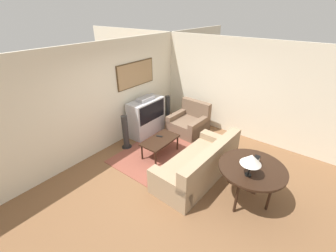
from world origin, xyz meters
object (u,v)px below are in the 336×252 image
Objects in this scene: coffee_table at (160,141)px; console_table at (252,170)px; speaker_tower_left at (126,133)px; speaker_tower_right at (168,111)px; table_lamp at (251,159)px; couch at (199,165)px; armchair at (189,123)px; tv at (146,117)px; mantel_clock at (256,161)px.

console_table is (-0.15, -2.31, 0.33)m from coffee_table.
speaker_tower_left and speaker_tower_right have the same top height.
table_lamp is at bearing -120.69° from speaker_tower_right.
speaker_tower_right is (1.66, 2.15, 0.13)m from couch.
speaker_tower_left is 1.00× the size of speaker_tower_right.
speaker_tower_right is (0.05, 0.85, 0.16)m from armchair.
table_lamp is at bearing -92.21° from speaker_tower_left.
tv reaches higher than couch.
mantel_clock is (0.35, -0.00, -0.25)m from table_lamp.
speaker_tower_right is (1.81, 0.00, 0.00)m from speaker_tower_left.
tv is 3.55m from table_lamp.
speaker_tower_left reaches higher than console_table.
speaker_tower_right reaches higher than coffee_table.
table_lamp is 0.42m from mantel_clock.
couch is 12.10× the size of mantel_clock.
mantel_clock is (-0.07, -2.32, 0.49)m from coffee_table.
couch is 1.17m from console_table.
table_lamp reaches higher than mantel_clock.
mantel_clock is 3.30m from speaker_tower_left.
console_table is (-0.01, -1.09, 0.43)m from couch.
armchair is 5.59× the size of mantel_clock.
armchair is 2.93m from console_table.
speaker_tower_left is at bearing 93.88° from mantel_clock.
mantel_clock is at bearing -86.12° from speaker_tower_left.
mantel_clock is 3.65m from speaker_tower_right.
console_table is at bearing 1.88° from table_lamp.
table_lamp is at bearing 77.89° from couch.
mantel_clock is at bearing -0.14° from table_lamp.
speaker_tower_left is at bearing -113.46° from armchair.
armchair is at bearing 56.00° from console_table.
table_lamp is at bearing -35.84° from armchair.
table_lamp is 0.46× the size of speaker_tower_right.
speaker_tower_left is (0.13, 3.26, -0.69)m from table_lamp.
table_lamp reaches higher than tv.
mantel_clock is at bearing -91.76° from coffee_table.
armchair is at bearing -47.33° from tv.
tv is 2.67× the size of table_lamp.
couch is at bearing -48.70° from armchair.
mantel_clock reaches higher than armchair.
table_lamp is (-1.89, -2.41, 0.85)m from armchair.
tv is 3.42m from console_table.
console_table is at bearing -117.13° from speaker_tower_right.
table_lamp is at bearing -107.13° from tv.
coffee_table is at bearing 88.24° from mantel_clock.
table_lamp is (-1.03, -3.34, 0.59)m from tv.
speaker_tower_right is at bearing 179.16° from armchair.
console_table is at bearing -102.86° from tv.
coffee_table is at bearing -120.89° from tv.
speaker_tower_right is at bearing 31.78° from coffee_table.
table_lamp reaches higher than couch.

